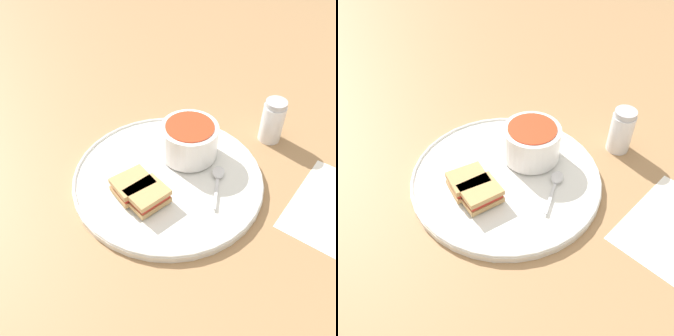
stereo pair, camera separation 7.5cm
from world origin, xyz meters
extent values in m
plane|color=#9E754C|center=(0.00, 0.00, 0.00)|extent=(2.40, 2.40, 0.00)
cylinder|color=white|center=(0.00, 0.00, 0.01)|extent=(0.37, 0.37, 0.01)
torus|color=white|center=(0.00, 0.00, 0.01)|extent=(0.37, 0.37, 0.01)
cylinder|color=white|center=(0.07, -0.02, 0.02)|extent=(0.06, 0.06, 0.01)
cylinder|color=white|center=(0.07, -0.02, 0.05)|extent=(0.11, 0.11, 0.07)
cylinder|color=red|center=(0.07, -0.02, 0.09)|extent=(0.10, 0.10, 0.01)
cube|color=silver|center=(-0.01, -0.10, 0.02)|extent=(0.08, 0.02, 0.00)
ellipsoid|color=silver|center=(0.04, -0.09, 0.02)|extent=(0.04, 0.03, 0.01)
cube|color=tan|center=(-0.06, 0.05, 0.02)|extent=(0.09, 0.09, 0.01)
cube|color=#B72D23|center=(-0.06, 0.05, 0.03)|extent=(0.08, 0.08, 0.01)
cube|color=tan|center=(-0.06, 0.05, 0.04)|extent=(0.09, 0.09, 0.01)
cube|color=tan|center=(-0.08, 0.01, 0.02)|extent=(0.09, 0.08, 0.01)
cube|color=#B72D23|center=(-0.08, 0.01, 0.03)|extent=(0.08, 0.08, 0.01)
cube|color=tan|center=(-0.08, 0.01, 0.04)|extent=(0.09, 0.08, 0.01)
cylinder|color=silver|center=(0.20, -0.16, 0.04)|extent=(0.05, 0.05, 0.09)
cylinder|color=#B7B7BC|center=(0.20, -0.16, 0.09)|extent=(0.04, 0.04, 0.01)
camera|label=1|loc=(-0.50, -0.19, 0.56)|focal=42.00mm
camera|label=2|loc=(-0.47, -0.26, 0.56)|focal=42.00mm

